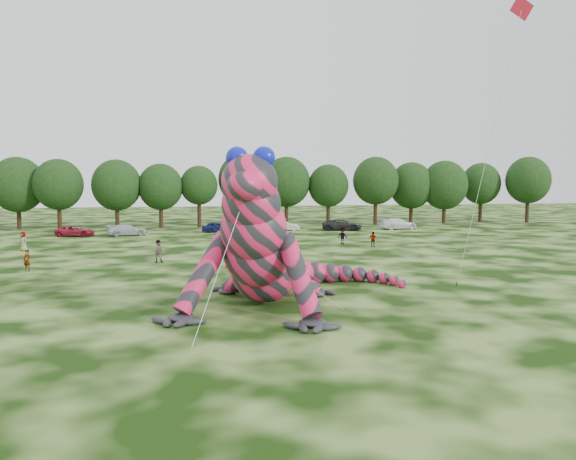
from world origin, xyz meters
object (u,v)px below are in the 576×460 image
(car_2, at_px, (75,231))
(car_4, at_px, (217,227))
(flying_kite, at_px, (516,31))
(tree_10, at_px, (243,190))
(tree_8, at_px, (161,196))
(tree_12, at_px, (328,195))
(tree_16, at_px, (481,192))
(tree_15, at_px, (444,192))
(tree_9, at_px, (199,196))
(spectator_0, at_px, (27,261))
(tree_5, at_px, (18,193))
(tree_7, at_px, (117,194))
(spectator_4, at_px, (23,241))
(spectator_3, at_px, (373,239))
(tree_11, at_px, (286,191))
(spectator_5, at_px, (229,256))
(tree_17, at_px, (528,190))
(spectator_1, at_px, (158,251))
(inflatable_gecko, at_px, (266,226))
(tree_13, at_px, (376,191))
(car_7, at_px, (398,224))
(car_6, at_px, (342,225))
(tree_6, at_px, (59,194))
(car_5, at_px, (285,226))
(car_3, at_px, (127,230))
(spectator_2, at_px, (343,236))

(car_2, bearing_deg, car_4, -79.66)
(flying_kite, distance_m, tree_10, 53.93)
(flying_kite, bearing_deg, tree_8, 113.24)
(tree_12, bearing_deg, tree_16, 3.67)
(tree_15, bearing_deg, tree_9, -179.35)
(tree_16, height_order, spectator_0, tree_16)
(tree_5, bearing_deg, tree_7, -7.13)
(spectator_4, height_order, spectator_3, spectator_4)
(tree_15, bearing_deg, tree_10, 178.51)
(tree_11, xyz_separation_m, spectator_5, (-11.50, -38.62, -4.11))
(tree_12, bearing_deg, tree_15, 0.10)
(tree_9, bearing_deg, tree_17, -0.77)
(tree_16, relative_size, spectator_5, 5.04)
(flying_kite, distance_m, tree_12, 52.37)
(spectator_1, bearing_deg, inflatable_gecko, 119.89)
(tree_9, height_order, spectator_0, tree_9)
(flying_kite, bearing_deg, tree_16, 62.11)
(inflatable_gecko, xyz_separation_m, spectator_4, (-19.36, 25.49, -3.24))
(spectator_4, relative_size, spectator_3, 1.17)
(car_4, bearing_deg, spectator_0, 146.46)
(tree_7, bearing_deg, flying_kite, -61.30)
(spectator_5, bearing_deg, tree_17, -126.16)
(tree_15, xyz_separation_m, spectator_1, (-41.67, -34.45, -3.89))
(tree_11, relative_size, tree_16, 1.07)
(tree_8, xyz_separation_m, tree_15, (42.69, 0.79, 0.35))
(spectator_3, bearing_deg, tree_16, -101.90)
(tree_13, distance_m, tree_16, 18.46)
(tree_5, xyz_separation_m, car_7, (50.60, -9.62, -4.15))
(tree_5, relative_size, tree_17, 0.95)
(tree_12, bearing_deg, car_6, -93.19)
(inflatable_gecko, bearing_deg, spectator_3, 77.00)
(tree_5, height_order, car_2, tree_5)
(flying_kite, height_order, tree_15, flying_kite)
(tree_6, distance_m, spectator_4, 23.93)
(car_6, bearing_deg, tree_11, 42.53)
(tree_5, relative_size, tree_16, 1.05)
(tree_5, distance_m, tree_7, 13.15)
(car_2, distance_m, car_5, 25.96)
(tree_11, bearing_deg, spectator_5, -106.58)
(tree_9, relative_size, car_7, 1.69)
(tree_6, height_order, tree_9, tree_6)
(tree_9, xyz_separation_m, spectator_3, (16.32, -27.40, -3.55))
(tree_12, xyz_separation_m, tree_17, (31.94, -1.08, 0.66))
(tree_8, distance_m, tree_11, 18.05)
(car_3, bearing_deg, spectator_4, 136.94)
(flying_kite, bearing_deg, car_6, 87.22)
(tree_6, height_order, car_5, tree_6)
(tree_5, xyz_separation_m, tree_13, (50.26, -1.31, 0.17))
(tree_13, distance_m, spectator_2, 27.28)
(tree_7, distance_m, tree_17, 62.03)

